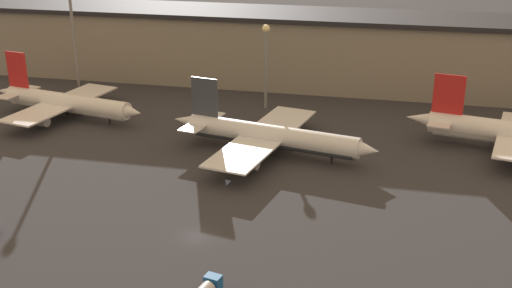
# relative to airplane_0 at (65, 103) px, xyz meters

# --- Properties ---
(ground) EXTENTS (600.00, 600.00, 0.00)m
(ground) POSITION_rel_airplane_0_xyz_m (45.10, -45.38, -3.50)
(ground) COLOR #2D2D33
(terminal_building) EXTENTS (177.29, 21.75, 18.91)m
(terminal_building) POSITION_rel_airplane_0_xyz_m (45.10, 38.87, 6.01)
(terminal_building) COLOR gray
(terminal_building) RESTS_ON ground
(airplane_0) EXTENTS (39.88, 31.79, 13.90)m
(airplane_0) POSITION_rel_airplane_0_xyz_m (0.00, 0.00, 0.00)
(airplane_0) COLOR silver
(airplane_0) RESTS_ON ground
(airplane_1) EXTENTS (42.72, 37.63, 13.64)m
(airplane_1) POSITION_rel_airplane_0_xyz_m (49.15, -10.98, 0.12)
(airplane_1) COLOR silver
(airplane_1) RESTS_ON ground
(lamp_post_0) EXTENTS (1.80, 1.80, 27.56)m
(lamp_post_0) POSITION_rel_airplane_0_xyz_m (-5.25, 16.48, 13.80)
(lamp_post_0) COLOR slate
(lamp_post_0) RESTS_ON ground
(lamp_post_1) EXTENTS (1.80, 1.80, 19.83)m
(lamp_post_1) POSITION_rel_airplane_0_xyz_m (42.64, 16.48, 9.51)
(lamp_post_1) COLOR slate
(lamp_post_1) RESTS_ON ground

